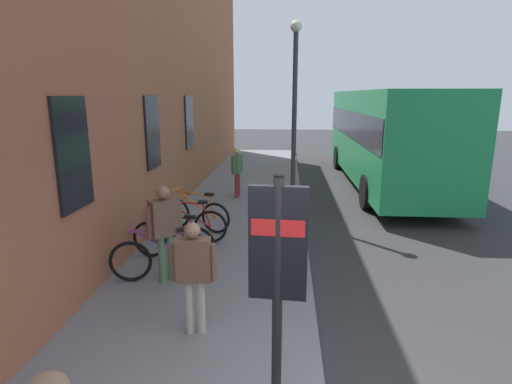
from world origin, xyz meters
name	(u,v)px	position (x,y,z in m)	size (l,w,h in m)	color
ground	(347,232)	(6.00, -1.00, 0.00)	(60.00, 60.00, 0.00)	#2D2D30
sidewalk_pavement	(242,205)	(8.00, 1.75, 0.06)	(24.00, 3.50, 0.12)	slate
station_facade	(175,46)	(8.99, 3.80, 4.62)	(22.00, 0.65, 9.25)	#9E563D
bicycle_mid_rack	(163,259)	(2.82, 2.54, 0.51)	(0.49, 1.76, 0.97)	black
bicycle_by_door	(174,241)	(3.70, 2.59, 0.51)	(0.59, 1.73, 0.97)	black
bicycle_leaning_wall	(187,225)	(4.69, 2.58, 0.51)	(0.48, 1.77, 0.97)	black
bicycle_under_window	(196,214)	(5.49, 2.55, 0.51)	(0.69, 1.70, 0.97)	black
transit_info_sign	(278,259)	(0.05, 0.53, 1.72)	(0.13, 0.55, 2.40)	black
city_bus	(385,132)	(11.48, -3.00, 1.92)	(10.52, 2.70, 3.35)	#1E8C4C
pedestrian_near_bus	(237,167)	(8.77, 1.98, 1.05)	(0.57, 0.32, 1.53)	maroon
pedestrian_by_facade	(194,267)	(1.29, 1.63, 1.06)	(0.26, 0.59, 1.53)	#B2A599
pedestrian_crossing_street	(165,224)	(2.83, 2.47, 1.13)	(0.49, 0.51, 1.65)	#4C724C
street_lamp	(295,103)	(6.93, 0.30, 3.00)	(0.28, 0.28, 4.83)	#333338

